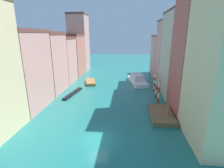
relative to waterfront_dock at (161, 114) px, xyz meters
The scene contains 20 objects.
ground_plane 19.29m from the waterfront_dock, 119.32° to the left, with size 154.00×154.00×0.00m, color #1E6B66.
building_left_1 25.23m from the waterfront_dock, behind, with size 6.60×9.74×14.14m.
building_left_2 27.43m from the waterfront_dock, 155.69° to the left, with size 6.60×8.93×13.86m.
building_left_3 31.73m from the waterfront_dock, 141.15° to the left, with size 6.60×8.13×12.64m.
building_left_4 38.27m from the waterfront_dock, 130.02° to the left, with size 6.60×9.90×13.44m.
building_left_5 45.76m from the waterfront_dock, 122.91° to the left, with size 6.60×7.36×20.56m.
building_right_1 12.29m from the waterfront_dock, 23.67° to the left, with size 6.60×7.90×22.27m.
building_right_2 15.60m from the waterfront_dock, 65.48° to the left, with size 6.60×10.84×18.08m.
building_right_3 23.30m from the waterfront_dock, 75.75° to the left, with size 6.60×7.93×16.93m.
building_right_4 31.72m from the waterfront_dock, 80.05° to the left, with size 6.60×10.53×13.03m.
waterfront_dock is the anchor object (origin of this frame).
person_on_dock 1.67m from the waterfront_dock, 51.26° to the right, with size 0.36×0.36×1.59m.
mooring_pole_0 6.08m from the waterfront_dock, 85.75° to the left, with size 0.39×0.39×4.87m.
mooring_pole_1 8.87m from the waterfront_dock, 87.66° to the left, with size 0.37×0.37×4.17m.
mooring_pole_2 10.89m from the waterfront_dock, 86.00° to the left, with size 0.30×0.30×3.94m.
mooring_pole_3 12.93m from the waterfront_dock, 87.41° to the left, with size 0.37×0.37×4.61m.
mooring_pole_4 15.86m from the waterfront_dock, 86.63° to the left, with size 0.38×0.38×3.89m.
vaporetto_white 20.57m from the waterfront_dock, 98.45° to the left, with size 5.63×11.17×2.54m.
gondola_black 20.51m from the waterfront_dock, 152.55° to the left, with size 2.17×8.40×0.36m.
motorboat_0 24.52m from the waterfront_dock, 130.83° to the left, with size 3.89×6.57×0.81m.
Camera 1 is at (3.70, -19.14, 13.21)m, focal length 27.51 mm.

